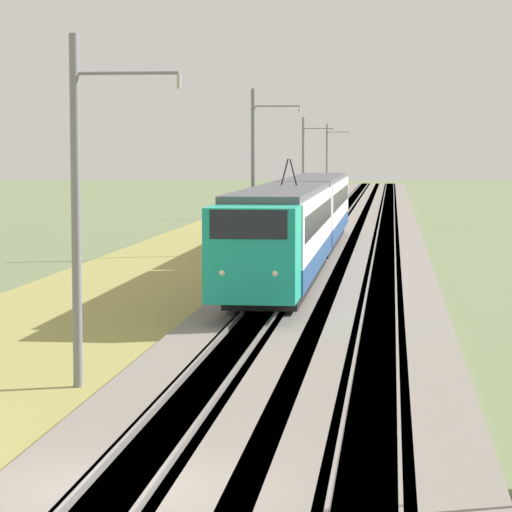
% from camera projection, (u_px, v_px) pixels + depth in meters
% --- Properties ---
extents(ground_plane, '(400.00, 400.00, 0.00)m').
position_uv_depth(ground_plane, '(119.00, 509.00, 18.89)').
color(ground_plane, '#6B7A51').
extents(ballast_main, '(240.00, 4.40, 0.30)m').
position_uv_depth(ballast_main, '(317.00, 246.00, 68.37)').
color(ballast_main, gray).
rests_on(ballast_main, ground).
extents(ballast_adjacent, '(240.00, 4.40, 0.30)m').
position_uv_depth(ballast_adjacent, '(385.00, 246.00, 67.95)').
color(ballast_adjacent, gray).
rests_on(ballast_adjacent, ground).
extents(track_main, '(240.00, 1.57, 0.45)m').
position_uv_depth(track_main, '(317.00, 246.00, 68.37)').
color(track_main, '#4C4238').
rests_on(track_main, ground).
extents(track_adjacent, '(240.00, 1.57, 0.45)m').
position_uv_depth(track_adjacent, '(385.00, 246.00, 67.94)').
color(track_adjacent, '#4C4238').
rests_on(track_adjacent, ground).
extents(grass_verge, '(240.00, 8.75, 0.12)m').
position_uv_depth(grass_verge, '(209.00, 246.00, 69.07)').
color(grass_verge, '#99934C').
rests_on(grass_verge, ground).
extents(passenger_train, '(41.13, 2.89, 5.21)m').
position_uv_depth(passenger_train, '(301.00, 217.00, 56.17)').
color(passenger_train, '#19A88E').
rests_on(passenger_train, ground).
extents(catenary_mast_near, '(0.22, 2.56, 8.20)m').
position_uv_depth(catenary_mast_near, '(79.00, 209.00, 27.60)').
color(catenary_mast_near, slate).
rests_on(catenary_mast_near, ground).
extents(catenary_mast_mid, '(0.22, 2.56, 8.70)m').
position_uv_depth(catenary_mast_mid, '(254.00, 170.00, 62.59)').
color(catenary_mast_mid, slate).
rests_on(catenary_mast_mid, ground).
extents(catenary_mast_far, '(0.22, 2.56, 8.15)m').
position_uv_depth(catenary_mast_far, '(304.00, 166.00, 97.63)').
color(catenary_mast_far, slate).
rests_on(catenary_mast_far, ground).
extents(catenary_mast_distant, '(0.22, 2.56, 8.34)m').
position_uv_depth(catenary_mast_distant, '(327.00, 161.00, 132.64)').
color(catenary_mast_distant, slate).
rests_on(catenary_mast_distant, ground).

